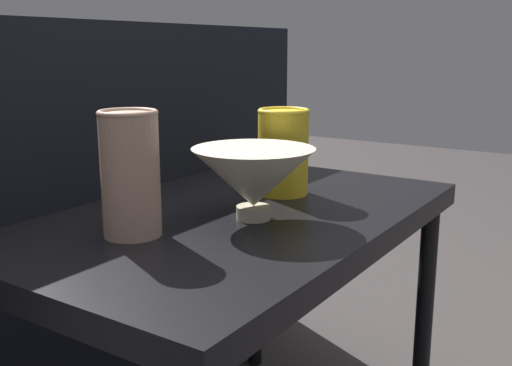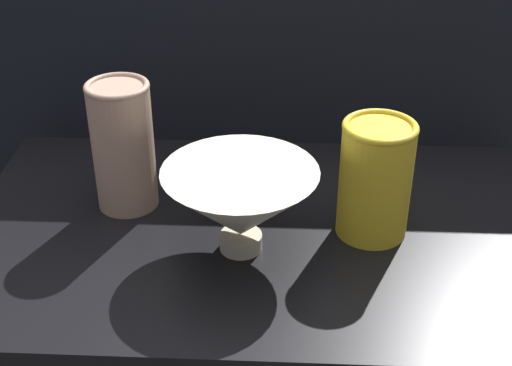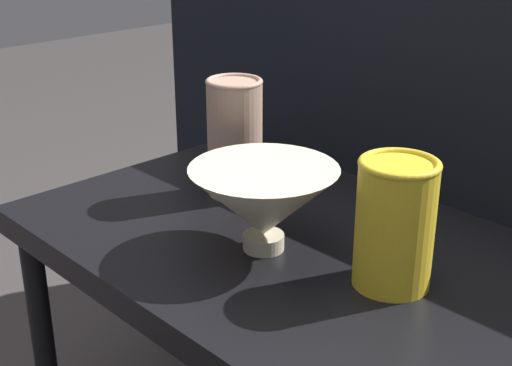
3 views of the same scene
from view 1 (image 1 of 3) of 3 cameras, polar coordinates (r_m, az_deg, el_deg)
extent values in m
cube|color=black|center=(1.02, -1.70, -3.76)|extent=(0.82, 0.50, 0.04)
cylinder|color=black|center=(1.34, 15.73, -12.07)|extent=(0.04, 0.04, 0.49)
cylinder|color=black|center=(1.51, -0.12, -8.66)|extent=(0.04, 0.04, 0.49)
cube|color=black|center=(1.43, -20.22, -3.22)|extent=(1.34, 0.50, 0.85)
cylinder|color=beige|center=(0.97, -0.24, -2.83)|extent=(0.06, 0.06, 0.02)
cone|color=beige|center=(0.95, -0.25, 0.54)|extent=(0.20, 0.20, 0.09)
cylinder|color=tan|center=(0.88, -11.87, 0.73)|extent=(0.09, 0.09, 0.18)
torus|color=tan|center=(0.87, -12.14, 6.56)|extent=(0.09, 0.09, 0.01)
cylinder|color=gold|center=(1.12, 2.58, 2.88)|extent=(0.09, 0.09, 0.16)
torus|color=gold|center=(1.11, 2.62, 6.86)|extent=(0.10, 0.10, 0.01)
camera|label=2|loc=(0.91, 53.52, 26.09)|focal=50.00mm
camera|label=3|loc=(1.39, 38.61, 17.37)|focal=50.00mm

